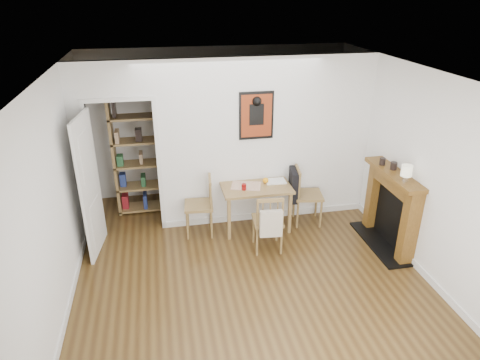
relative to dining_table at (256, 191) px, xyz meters
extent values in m
plane|color=#523B1A|center=(-0.36, -1.10, -0.63)|extent=(5.20, 5.20, 0.00)
plane|color=silver|center=(-0.36, 1.50, 0.67)|extent=(4.50, 0.00, 4.50)
plane|color=silver|center=(-0.36, -3.70, 0.67)|extent=(4.50, 0.00, 4.50)
plane|color=silver|center=(-2.61, -1.10, 0.67)|extent=(0.00, 5.20, 5.20)
plane|color=silver|center=(1.89, -1.10, 0.67)|extent=(0.00, 5.20, 5.20)
plane|color=silver|center=(-0.36, -1.10, 1.97)|extent=(5.20, 5.20, 0.00)
cube|color=silver|center=(0.22, 0.30, 0.67)|extent=(3.35, 0.10, 2.60)
cube|color=silver|center=(-2.48, 0.30, 0.67)|extent=(0.25, 0.10, 2.60)
cube|color=silver|center=(-1.91, 0.30, 1.69)|extent=(0.90, 0.10, 0.55)
cube|color=silver|center=(-2.39, 0.30, 0.39)|extent=(0.06, 0.14, 2.05)
cube|color=silver|center=(-1.43, 0.30, 0.39)|extent=(0.06, 0.14, 2.05)
cube|color=silver|center=(0.22, 0.24, -0.58)|extent=(3.35, 0.02, 0.10)
cube|color=silver|center=(-2.60, -1.70, -0.58)|extent=(0.02, 4.00, 0.10)
cube|color=silver|center=(1.88, -1.70, -0.58)|extent=(0.02, 4.00, 0.10)
cube|color=white|center=(-2.38, -0.17, 0.37)|extent=(0.15, 0.80, 2.00)
cube|color=black|center=(0.04, 0.24, 1.12)|extent=(0.52, 0.02, 0.72)
cube|color=maroon|center=(0.04, 0.22, 1.12)|extent=(0.46, 0.00, 0.64)
cube|color=olive|center=(0.00, 0.00, 0.07)|extent=(1.05, 0.67, 0.04)
cube|color=olive|center=(-0.47, -0.28, -0.29)|extent=(0.05, 0.05, 0.68)
cube|color=olive|center=(0.47, -0.28, -0.29)|extent=(0.05, 0.05, 0.68)
cube|color=olive|center=(-0.47, 0.28, -0.29)|extent=(0.05, 0.05, 0.68)
cube|color=olive|center=(0.47, 0.28, -0.29)|extent=(0.05, 0.05, 0.68)
cube|color=black|center=(0.60, 0.02, 0.04)|extent=(0.17, 0.40, 0.50)
cube|color=#BAAE9A|center=(0.01, -0.86, -0.07)|extent=(0.31, 0.13, 0.39)
cube|color=olive|center=(-2.13, 0.95, 0.41)|extent=(0.04, 0.35, 2.09)
cube|color=olive|center=(-1.29, 0.95, 0.41)|extent=(0.04, 0.35, 2.09)
cube|color=olive|center=(-1.71, 0.95, -0.59)|extent=(0.88, 0.35, 0.03)
cube|color=olive|center=(-1.71, 0.95, 0.20)|extent=(0.88, 0.35, 0.03)
cube|color=olive|center=(-1.71, 0.95, 1.42)|extent=(0.88, 0.35, 0.03)
cube|color=maroon|center=(-1.71, 0.95, 0.41)|extent=(0.77, 0.29, 0.29)
cube|color=brown|center=(1.79, -1.34, -0.08)|extent=(0.20, 0.16, 1.10)
cube|color=brown|center=(1.79, -0.35, -0.08)|extent=(0.20, 0.16, 1.10)
cube|color=brown|center=(1.76, -0.85, 0.50)|extent=(0.30, 1.21, 0.06)
cube|color=brown|center=(1.79, -0.85, 0.37)|extent=(0.20, 0.85, 0.20)
cube|color=black|center=(1.85, -0.85, -0.18)|extent=(0.08, 0.81, 0.88)
cube|color=black|center=(1.73, -0.85, -0.62)|extent=(0.45, 1.25, 0.03)
cylinder|color=maroon|center=(-0.21, -0.10, 0.13)|extent=(0.07, 0.07, 0.09)
sphere|color=#FFA30D|center=(0.17, 0.07, 0.13)|extent=(0.09, 0.09, 0.09)
cube|color=beige|center=(-0.15, 0.02, 0.09)|extent=(0.52, 0.45, 0.00)
cube|color=white|center=(0.33, 0.08, 0.09)|extent=(0.32, 0.24, 0.02)
cylinder|color=silver|center=(1.73, -1.16, 0.57)|extent=(0.07, 0.07, 0.08)
cylinder|color=beige|center=(1.73, -1.16, 0.68)|extent=(0.15, 0.15, 0.15)
cylinder|color=black|center=(1.78, -0.76, 0.58)|extent=(0.09, 0.09, 0.11)
cylinder|color=black|center=(1.71, -0.58, 0.58)|extent=(0.08, 0.08, 0.10)
camera|label=1|loc=(-1.38, -5.74, 2.87)|focal=32.00mm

